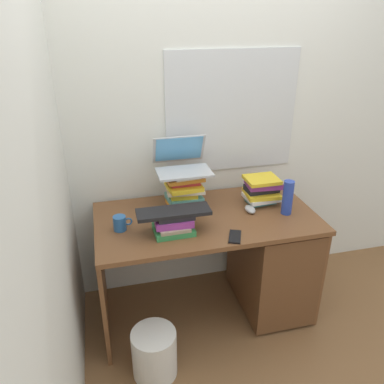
{
  "coord_description": "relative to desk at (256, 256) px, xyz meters",
  "views": [
    {
      "loc": [
        -0.6,
        -2.02,
        1.92
      ],
      "look_at": [
        -0.09,
        -0.01,
        0.93
      ],
      "focal_mm": 36.07,
      "sensor_mm": 36.0,
      "label": 1
    }
  ],
  "objects": [
    {
      "name": "computer_mouse",
      "position": [
        -0.06,
        0.02,
        0.36
      ],
      "size": [
        0.06,
        0.1,
        0.04
      ],
      "primitive_type": "ellipsoid",
      "color": "#A5A8AD",
      "rests_on": "desk"
    },
    {
      "name": "book_stack_side",
      "position": [
        0.06,
        0.12,
        0.43
      ],
      "size": [
        0.24,
        0.2,
        0.18
      ],
      "color": "teal",
      "rests_on": "desk"
    },
    {
      "name": "wall_back",
      "position": [
        -0.34,
        0.43,
        0.89
      ],
      "size": [
        6.0,
        0.06,
        2.6
      ],
      "color": "silver",
      "rests_on": "ground"
    },
    {
      "name": "wall_left",
      "position": [
        -1.2,
        0.03,
        0.89
      ],
      "size": [
        0.05,
        6.0,
        2.6
      ],
      "primitive_type": "cube",
      "color": "silver",
      "rests_on": "ground"
    },
    {
      "name": "mug",
      "position": [
        -0.88,
        -0.01,
        0.38
      ],
      "size": [
        0.11,
        0.08,
        0.09
      ],
      "color": "#265999",
      "rests_on": "desk"
    },
    {
      "name": "water_bottle",
      "position": [
        0.15,
        -0.06,
        0.45
      ],
      "size": [
        0.07,
        0.07,
        0.22
      ],
      "primitive_type": "cylinder",
      "color": "#263FA5",
      "rests_on": "desk"
    },
    {
      "name": "ground_plane",
      "position": [
        -0.35,
        0.03,
        -0.41
      ],
      "size": [
        6.0,
        6.0,
        0.0
      ],
      "primitive_type": "plane",
      "color": "brown"
    },
    {
      "name": "cell_phone",
      "position": [
        -0.26,
        -0.25,
        0.34
      ],
      "size": [
        0.11,
        0.15,
        0.01
      ],
      "primitive_type": "cube",
      "rotation": [
        0.0,
        0.0,
        -0.4
      ],
      "color": "black",
      "rests_on": "desk"
    },
    {
      "name": "laptop",
      "position": [
        -0.45,
        0.24,
        0.63
      ],
      "size": [
        0.34,
        0.3,
        0.21
      ],
      "color": "#B7BABF",
      "rests_on": "book_stack_tall"
    },
    {
      "name": "book_stack_keyboard_riser",
      "position": [
        -0.58,
        -0.11,
        0.4
      ],
      "size": [
        0.23,
        0.19,
        0.12
      ],
      "color": "#338C4C",
      "rests_on": "desk"
    },
    {
      "name": "keyboard",
      "position": [
        -0.58,
        -0.11,
        0.47
      ],
      "size": [
        0.42,
        0.14,
        0.02
      ],
      "primitive_type": "cube",
      "rotation": [
        0.0,
        0.0,
        -0.01
      ],
      "color": "black",
      "rests_on": "book_stack_keyboard_riser"
    },
    {
      "name": "wastebasket",
      "position": [
        -0.77,
        -0.41,
        -0.26
      ],
      "size": [
        0.26,
        0.26,
        0.3
      ],
      "primitive_type": "cylinder",
      "color": "silver",
      "rests_on": "ground"
    },
    {
      "name": "book_stack_tall",
      "position": [
        -0.45,
        0.18,
        0.45
      ],
      "size": [
        0.25,
        0.21,
        0.24
      ],
      "color": "#8C338C",
      "rests_on": "desk"
    },
    {
      "name": "desk",
      "position": [
        0.0,
        0.0,
        0.0
      ],
      "size": [
        1.37,
        0.72,
        0.75
      ],
      "color": "brown",
      "rests_on": "ground"
    }
  ]
}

